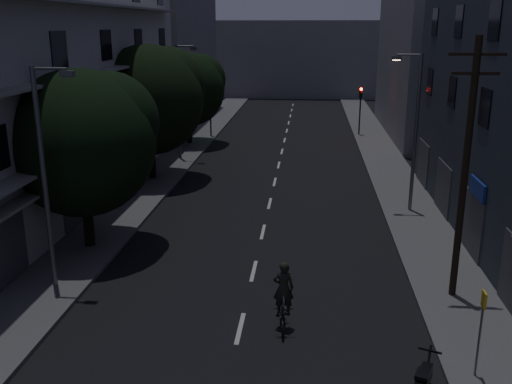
% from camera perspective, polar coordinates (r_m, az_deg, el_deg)
% --- Properties ---
extents(ground, '(160.00, 160.00, 0.00)m').
position_cam_1_polar(ground, '(36.16, 1.93, 1.22)').
color(ground, black).
rests_on(ground, ground).
extents(sidewalk_left, '(3.00, 90.00, 0.15)m').
position_cam_1_polar(sidewalk_left, '(37.33, -9.64, 1.60)').
color(sidewalk_left, '#565659').
rests_on(sidewalk_left, ground).
extents(sidewalk_right, '(3.00, 90.00, 0.15)m').
position_cam_1_polar(sidewalk_right, '(36.49, 13.77, 1.01)').
color(sidewalk_right, '#565659').
rests_on(sidewalk_right, ground).
extents(lane_markings, '(0.15, 60.50, 0.01)m').
position_cam_1_polar(lane_markings, '(42.21, 2.46, 3.44)').
color(lane_markings, beige).
rests_on(lane_markings, ground).
extents(building_left, '(7.00, 36.00, 14.00)m').
position_cam_1_polar(building_left, '(31.28, -21.70, 10.75)').
color(building_left, '#B5B5B0').
rests_on(building_left, ground).
extents(building_far_left, '(6.00, 20.00, 16.00)m').
position_cam_1_polar(building_far_left, '(59.54, -8.56, 14.81)').
color(building_far_left, slate).
rests_on(building_far_left, ground).
extents(building_far_right, '(6.00, 20.00, 13.00)m').
position_cam_1_polar(building_far_right, '(52.87, 16.62, 12.52)').
color(building_far_right, slate).
rests_on(building_far_right, ground).
extents(building_far_end, '(24.00, 8.00, 10.00)m').
position_cam_1_polar(building_far_end, '(79.99, 4.00, 13.15)').
color(building_far_end, slate).
rests_on(building_far_end, ground).
extents(tree_near, '(6.20, 6.20, 7.65)m').
position_cam_1_polar(tree_near, '(24.96, -16.91, 5.25)').
color(tree_near, black).
rests_on(tree_near, sidewalk_left).
extents(tree_mid, '(6.70, 6.70, 8.24)m').
position_cam_1_polar(tree_mid, '(35.76, -10.55, 9.44)').
color(tree_mid, black).
rests_on(tree_mid, sidewalk_left).
extents(tree_far, '(5.88, 5.88, 7.28)m').
position_cam_1_polar(tree_far, '(46.64, -6.74, 10.44)').
color(tree_far, black).
rests_on(tree_far, sidewalk_left).
extents(traffic_signal_far_right, '(0.28, 0.37, 4.10)m').
position_cam_1_polar(traffic_signal_far_right, '(50.89, 10.41, 8.95)').
color(traffic_signal_far_right, black).
rests_on(traffic_signal_far_right, sidewalk_right).
extents(traffic_signal_far_left, '(0.28, 0.37, 4.10)m').
position_cam_1_polar(traffic_signal_far_left, '(49.62, -4.60, 8.98)').
color(traffic_signal_far_left, black).
rests_on(traffic_signal_far_left, sidewalk_left).
extents(street_lamp_left_near, '(1.51, 0.25, 8.00)m').
position_cam_1_polar(street_lamp_left_near, '(21.26, -20.24, 2.17)').
color(street_lamp_left_near, slate).
rests_on(street_lamp_left_near, sidewalk_left).
extents(street_lamp_right, '(1.51, 0.25, 8.00)m').
position_cam_1_polar(street_lamp_right, '(29.87, 15.51, 6.44)').
color(street_lamp_right, slate).
rests_on(street_lamp_right, sidewalk_right).
extents(street_lamp_left_far, '(1.51, 0.25, 8.00)m').
position_cam_1_polar(street_lamp_left_far, '(40.99, -7.63, 9.44)').
color(street_lamp_left_far, '#515358').
rests_on(street_lamp_left_far, sidewalk_left).
extents(utility_pole, '(1.80, 0.24, 9.00)m').
position_cam_1_polar(utility_pole, '(20.43, 20.21, 2.40)').
color(utility_pole, black).
rests_on(utility_pole, sidewalk_right).
extents(bus_stop_sign, '(0.06, 0.35, 2.52)m').
position_cam_1_polar(bus_stop_sign, '(16.75, 21.64, -11.70)').
color(bus_stop_sign, '#595B60').
rests_on(bus_stop_sign, sidewalk_right).
extents(cyclist, '(0.74, 1.86, 2.31)m').
position_cam_1_polar(cyclist, '(18.68, 2.73, -11.30)').
color(cyclist, black).
rests_on(cyclist, ground).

